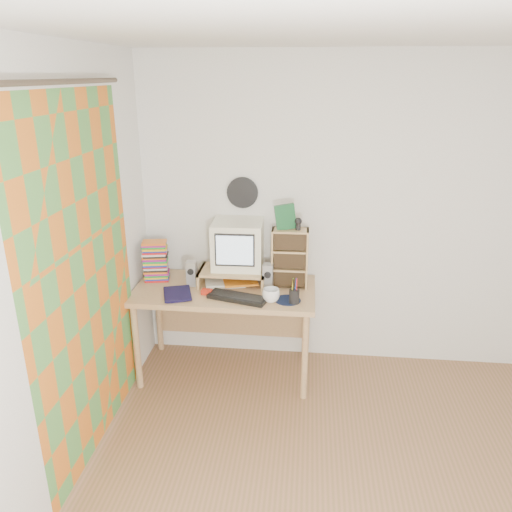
% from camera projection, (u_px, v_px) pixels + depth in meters
% --- Properties ---
extents(ceiling, '(3.50, 3.50, 0.00)m').
position_uv_depth(ceiling, '(423.00, 23.00, 1.88)').
color(ceiling, white).
rests_on(ceiling, back_wall).
extents(back_wall, '(3.50, 0.00, 3.50)m').
position_uv_depth(back_wall, '(359.00, 217.00, 3.95)').
color(back_wall, white).
rests_on(back_wall, floor).
extents(left_wall, '(0.00, 3.50, 3.50)m').
position_uv_depth(left_wall, '(34.00, 301.00, 2.49)').
color(left_wall, white).
rests_on(left_wall, floor).
extents(curtain, '(0.00, 2.20, 2.20)m').
position_uv_depth(curtain, '(85.00, 282.00, 2.97)').
color(curtain, orange).
rests_on(curtain, left_wall).
extents(wall_disc, '(0.25, 0.02, 0.25)m').
position_uv_depth(wall_disc, '(242.00, 193.00, 3.96)').
color(wall_disc, black).
rests_on(wall_disc, back_wall).
extents(desk, '(1.40, 0.70, 0.75)m').
position_uv_depth(desk, '(226.00, 300.00, 3.98)').
color(desk, tan).
rests_on(desk, floor).
extents(monitor_riser, '(0.52, 0.30, 0.12)m').
position_uv_depth(monitor_riser, '(233.00, 272.00, 3.93)').
color(monitor_riser, tan).
rests_on(monitor_riser, desk).
extents(crt_monitor, '(0.40, 0.40, 0.37)m').
position_uv_depth(crt_monitor, '(237.00, 245.00, 3.90)').
color(crt_monitor, white).
rests_on(crt_monitor, monitor_riser).
extents(speaker_left, '(0.08, 0.08, 0.20)m').
position_uv_depth(speaker_left, '(192.00, 273.00, 3.90)').
color(speaker_left, '#ACADB1').
rests_on(speaker_left, desk).
extents(speaker_right, '(0.08, 0.08, 0.21)m').
position_uv_depth(speaker_right, '(268.00, 277.00, 3.83)').
color(speaker_right, '#ACADB1').
rests_on(speaker_right, desk).
extents(keyboard, '(0.46, 0.26, 0.03)m').
position_uv_depth(keyboard, '(238.00, 298.00, 3.68)').
color(keyboard, black).
rests_on(keyboard, desk).
extents(dvd_stack, '(0.21, 0.17, 0.27)m').
position_uv_depth(dvd_stack, '(156.00, 264.00, 3.99)').
color(dvd_stack, brown).
rests_on(dvd_stack, desk).
extents(cd_rack, '(0.28, 0.15, 0.46)m').
position_uv_depth(cd_rack, '(290.00, 258.00, 3.84)').
color(cd_rack, tan).
rests_on(cd_rack, desk).
extents(mug, '(0.14, 0.14, 0.10)m').
position_uv_depth(mug, '(271.00, 295.00, 3.63)').
color(mug, white).
rests_on(mug, desk).
extents(diary, '(0.29, 0.25, 0.05)m').
position_uv_depth(diary, '(164.00, 293.00, 3.73)').
color(diary, black).
rests_on(diary, desk).
extents(mousepad, '(0.21, 0.21, 0.00)m').
position_uv_depth(mousepad, '(288.00, 300.00, 3.67)').
color(mousepad, black).
rests_on(mousepad, desk).
extents(pen_cup, '(0.08, 0.08, 0.15)m').
position_uv_depth(pen_cup, '(294.00, 294.00, 3.60)').
color(pen_cup, black).
rests_on(pen_cup, desk).
extents(papers, '(0.35, 0.30, 0.04)m').
position_uv_depth(papers, '(231.00, 281.00, 3.95)').
color(papers, white).
rests_on(papers, desk).
extents(red_box, '(0.08, 0.06, 0.04)m').
position_uv_depth(red_box, '(207.00, 292.00, 3.76)').
color(red_box, red).
rests_on(red_box, desk).
extents(game_box, '(0.15, 0.06, 0.19)m').
position_uv_depth(game_box, '(285.00, 217.00, 3.73)').
color(game_box, '#17532B').
rests_on(game_box, cd_rack).
extents(webcam, '(0.06, 0.06, 0.09)m').
position_uv_depth(webcam, '(298.00, 224.00, 3.74)').
color(webcam, black).
rests_on(webcam, cd_rack).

